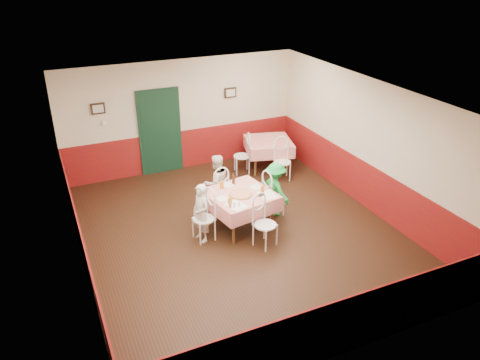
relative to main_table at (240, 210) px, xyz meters
name	(u,v)px	position (x,y,z in m)	size (l,w,h in m)	color
floor	(239,232)	(-0.12, -0.21, -0.38)	(7.00, 7.00, 0.00)	black
ceiling	(239,96)	(-0.12, -0.21, 2.42)	(7.00, 7.00, 0.00)	white
back_wall	(182,116)	(-0.12, 3.29, 1.02)	(6.00, 0.10, 2.80)	beige
front_wall	(351,273)	(-0.12, -3.71, 1.02)	(6.00, 0.10, 2.80)	beige
left_wall	(73,200)	(-3.12, -0.21, 1.02)	(0.10, 7.00, 2.80)	beige
right_wall	(368,145)	(2.88, -0.21, 1.02)	(0.10, 7.00, 2.80)	beige
wainscot_back	(184,149)	(-0.12, 3.28, 0.12)	(6.00, 0.03, 1.00)	maroon
wainscot_front	(343,327)	(-0.12, -3.69, 0.12)	(6.00, 0.03, 1.00)	maroon
wainscot_left	(82,245)	(-3.10, -0.21, 0.12)	(0.03, 7.00, 1.00)	maroon
wainscot_right	(363,183)	(2.87, -0.21, 0.12)	(0.03, 7.00, 1.00)	maroon
door	(160,133)	(-0.72, 3.24, 0.68)	(0.96, 0.06, 2.10)	black
picture_left	(98,109)	(-2.12, 3.24, 1.48)	(0.32, 0.03, 0.26)	black
picture_right	(230,93)	(1.18, 3.24, 1.48)	(0.32, 0.03, 0.26)	black
thermostat	(104,123)	(-2.02, 3.24, 1.12)	(0.10, 0.03, 0.10)	white
main_table	(240,210)	(0.00, 0.00, 0.00)	(1.22, 1.22, 0.77)	red
second_table	(268,154)	(1.86, 2.36, 0.00)	(1.12, 1.12, 0.77)	red
chair_left	(204,219)	(-0.84, -0.15, 0.08)	(0.42, 0.42, 0.90)	white
chair_right	(273,196)	(0.84, 0.15, 0.08)	(0.42, 0.42, 0.90)	white
chair_far	(218,191)	(-0.15, 0.84, 0.08)	(0.42, 0.42, 0.90)	white
chair_near	(265,225)	(0.15, -0.84, 0.08)	(0.42, 0.42, 0.90)	white
chair_second_a	(242,156)	(1.11, 2.36, 0.08)	(0.42, 0.42, 0.90)	white
chair_second_b	(282,162)	(1.86, 1.61, 0.08)	(0.42, 0.42, 0.90)	white
pizza	(241,194)	(-0.02, -0.07, 0.40)	(0.44, 0.44, 0.03)	#B74723
plate_left	(223,199)	(-0.42, -0.10, 0.39)	(0.25, 0.25, 0.01)	white
plate_right	(256,187)	(0.39, 0.09, 0.39)	(0.25, 0.25, 0.01)	white
plate_far	(228,185)	(-0.08, 0.41, 0.39)	(0.25, 0.25, 0.01)	white
glass_a	(230,201)	(-0.36, -0.34, 0.46)	(0.08, 0.08, 0.14)	#BF7219
glass_b	(263,189)	(0.44, -0.13, 0.45)	(0.07, 0.07, 0.14)	#BF7219
glass_c	(222,185)	(-0.25, 0.35, 0.46)	(0.08, 0.08, 0.15)	#BF7219
beer_bottle	(233,179)	(0.04, 0.42, 0.50)	(0.06, 0.06, 0.23)	#381C0A
shaker_a	(234,205)	(-0.34, -0.49, 0.43)	(0.04, 0.04, 0.09)	silver
shaker_b	(239,205)	(-0.25, -0.50, 0.43)	(0.04, 0.04, 0.09)	silver
shaker_c	(230,205)	(-0.41, -0.46, 0.43)	(0.04, 0.04, 0.09)	#B23319
menu_left	(236,205)	(-0.27, -0.43, 0.39)	(0.30, 0.40, 0.00)	white
menu_right	(267,195)	(0.46, -0.29, 0.39)	(0.30, 0.40, 0.00)	white
wallet	(261,195)	(0.33, -0.26, 0.40)	(0.11, 0.09, 0.02)	black
diner_left	(201,213)	(-0.89, -0.16, 0.22)	(0.43, 0.28, 1.19)	gray
diner_far	(216,182)	(-0.16, 0.89, 0.25)	(0.61, 0.48, 1.26)	gray
diner_right	(275,189)	(0.89, 0.16, 0.21)	(0.76, 0.44, 1.18)	gray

